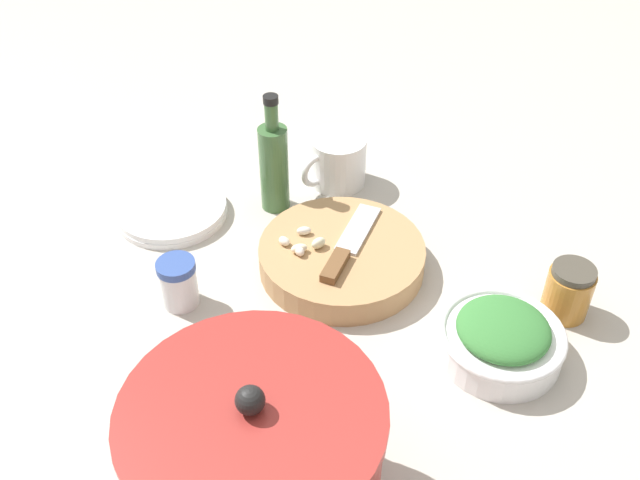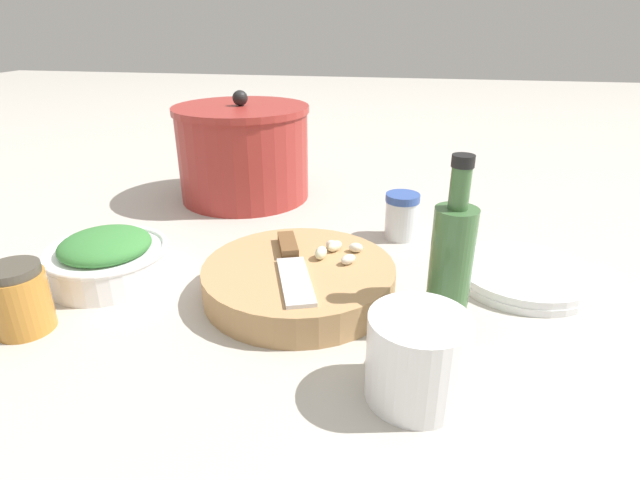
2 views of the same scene
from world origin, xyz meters
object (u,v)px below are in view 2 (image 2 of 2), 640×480
(herb_bowl, at_px, (107,257))
(spice_jar, at_px, (401,216))
(chef_knife, at_px, (291,263))
(honey_jar, at_px, (19,299))
(cutting_board, at_px, (300,280))
(garlic_cloves, at_px, (336,250))
(oil_bottle, at_px, (451,265))
(stock_pot, at_px, (244,152))
(plate_stack, at_px, (523,275))
(coffee_mug, at_px, (417,356))

(herb_bowl, relative_size, spice_jar, 2.20)
(chef_knife, relative_size, honey_jar, 2.25)
(cutting_board, relative_size, herb_bowl, 1.50)
(garlic_cloves, distance_m, oil_bottle, 0.16)
(stock_pot, bearing_deg, spice_jar, -25.62)
(plate_stack, bearing_deg, oil_bottle, -129.83)
(spice_jar, relative_size, oil_bottle, 0.36)
(garlic_cloves, height_order, stock_pot, stock_pot)
(chef_knife, bearing_deg, oil_bottle, 147.72)
(cutting_board, distance_m, spice_jar, 0.24)
(oil_bottle, distance_m, stock_pot, 0.54)
(cutting_board, relative_size, oil_bottle, 1.21)
(garlic_cloves, xyz_separation_m, oil_bottle, (0.14, -0.08, 0.03))
(herb_bowl, distance_m, plate_stack, 0.56)
(honey_jar, xyz_separation_m, oil_bottle, (0.47, 0.09, 0.04))
(chef_knife, distance_m, herb_bowl, 0.25)
(herb_bowl, xyz_separation_m, stock_pot, (0.07, 0.36, 0.06))
(chef_knife, relative_size, stock_pot, 0.71)
(cutting_board, bearing_deg, stock_pot, 118.16)
(herb_bowl, distance_m, coffee_mug, 0.44)
(coffee_mug, height_order, honey_jar, coffee_mug)
(cutting_board, relative_size, spice_jar, 3.31)
(chef_knife, relative_size, herb_bowl, 1.11)
(chef_knife, distance_m, coffee_mug, 0.22)
(garlic_cloves, relative_size, honey_jar, 0.76)
(cutting_board, distance_m, oil_bottle, 0.19)
(garlic_cloves, xyz_separation_m, herb_bowl, (-0.30, -0.04, -0.02))
(plate_stack, distance_m, oil_bottle, 0.18)
(spice_jar, xyz_separation_m, stock_pot, (-0.31, 0.15, 0.05))
(garlic_cloves, bearing_deg, honey_jar, -152.42)
(honey_jar, bearing_deg, oil_bottle, 10.89)
(plate_stack, relative_size, honey_jar, 2.26)
(cutting_board, distance_m, garlic_cloves, 0.06)
(chef_knife, bearing_deg, coffee_mug, 114.70)
(cutting_board, xyz_separation_m, stock_pot, (-0.19, 0.35, 0.07))
(garlic_cloves, distance_m, spice_jar, 0.19)
(chef_knife, bearing_deg, spice_jar, -141.88)
(cutting_board, relative_size, chef_knife, 1.36)
(coffee_mug, bearing_deg, plate_stack, 60.45)
(plate_stack, height_order, stock_pot, stock_pot)
(spice_jar, bearing_deg, plate_stack, -35.57)
(cutting_board, distance_m, honey_jar, 0.32)
(cutting_board, relative_size, coffee_mug, 1.93)
(cutting_board, xyz_separation_m, garlic_cloves, (0.04, 0.04, 0.03))
(stock_pot, bearing_deg, plate_stack, -29.35)
(stock_pot, bearing_deg, honey_jar, -101.66)
(herb_bowl, relative_size, oil_bottle, 0.80)
(chef_knife, bearing_deg, plate_stack, 176.67)
(garlic_cloves, bearing_deg, chef_knife, -140.90)
(herb_bowl, distance_m, honey_jar, 0.13)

